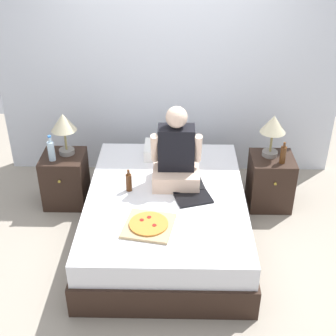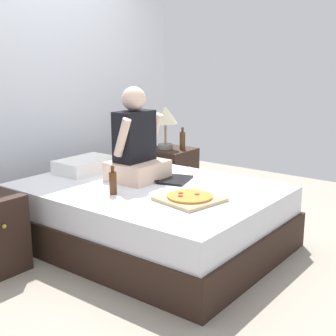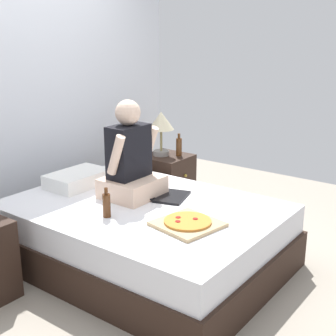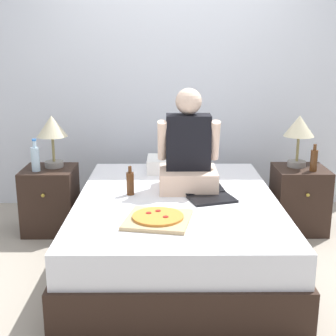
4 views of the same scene
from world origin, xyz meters
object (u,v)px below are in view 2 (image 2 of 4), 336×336
Objects in this scene: laptop at (168,178)px; beer_bottle_on_bed at (113,182)px; bed at (149,216)px; lamp_on_right_nightstand at (165,118)px; person_seated at (136,146)px; pizza_box at (190,198)px; beer_bottle at (182,140)px; nightstand_right at (171,175)px.

laptop is 0.59m from beer_bottle_on_bed.
bed is 4.59× the size of lamp_on_right_nightstand.
pizza_box is at bearing -107.55° from person_seated.
beer_bottle is 1.05× the size of beer_bottle_on_bed.
beer_bottle_on_bed reaches higher than pizza_box.
beer_bottle is at bearing 29.13° from laptop.
person_seated is at bearing -164.79° from beer_bottle.
lamp_on_right_nightstand is at bearing 22.83° from beer_bottle_on_bed.
beer_bottle is at bearing 23.31° from bed.
pizza_box is (-0.13, -0.50, 0.27)m from bed.
person_seated is 0.79m from pizza_box.
lamp_on_right_nightstand is at bearing 24.44° from person_seated.
laptop reaches higher than nightstand_right.
nightstand_right is at bearing 41.93° from pizza_box.
nightstand_right is at bearing 28.81° from bed.
laptop is at bearing -150.87° from beer_bottle.
lamp_on_right_nightstand reaches higher than nightstand_right.
beer_bottle_on_bed reaches higher than bed.
laptop is (0.23, -0.02, 0.28)m from bed.
beer_bottle_on_bed is (-1.41, -0.59, -0.30)m from lamp_on_right_nightstand.
person_seated reaches higher than lamp_on_right_nightstand.
nightstand_right is at bearing 21.34° from person_seated.
beer_bottle is 1.58m from beer_bottle_on_bed.
lamp_on_right_nightstand is (1.06, 0.65, 0.64)m from bed.
person_seated is at bearing 66.38° from bed.
beer_bottle reaches higher than bed.
person_seated is at bearing -158.66° from nightstand_right.
person_seated reaches higher than beer_bottle_on_bed.
nightstand_right is 0.40m from beer_bottle.
beer_bottle is at bearing -54.99° from nightstand_right.
lamp_on_right_nightstand is 1.96× the size of beer_bottle.
nightstand_right is 1.67m from pizza_box.
nightstand_right is 2.57× the size of beer_bottle_on_bed.
bed is at bearing 75.12° from pizza_box.
pizza_box is (-0.22, -0.71, -0.27)m from person_seated.
beer_bottle is (0.10, -0.15, -0.23)m from lamp_on_right_nightstand.
pizza_box is 0.60m from beer_bottle_on_bed.
bed is 0.59m from pizza_box.
person_seated reaches higher than pizza_box.
lamp_on_right_nightstand is at bearing 31.49° from bed.
beer_bottle_on_bed is (-0.44, -0.15, -0.20)m from person_seated.
pizza_box is at bearing -68.89° from beer_bottle_on_bed.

